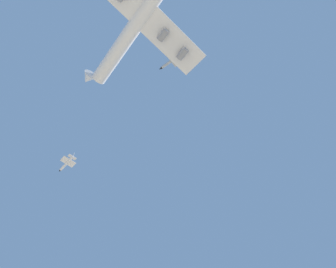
# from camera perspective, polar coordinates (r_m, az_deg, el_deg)

# --- Properties ---
(carrier_jet) EXTENTS (71.10, 58.06, 20.39)m
(carrier_jet) POSITION_cam_1_polar(r_m,az_deg,el_deg) (145.35, -4.26, 19.34)
(carrier_jet) COLOR white
(chase_jet_lead) EXTENTS (15.21, 8.99, 4.00)m
(chase_jet_lead) POSITION_cam_1_polar(r_m,az_deg,el_deg) (183.58, 0.63, 12.25)
(chase_jet_lead) COLOR #999EA3
(chase_jet_right_wing) EXTENTS (14.52, 10.33, 4.00)m
(chase_jet_right_wing) POSITION_cam_1_polar(r_m,az_deg,el_deg) (202.06, -16.68, -4.71)
(chase_jet_right_wing) COLOR silver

